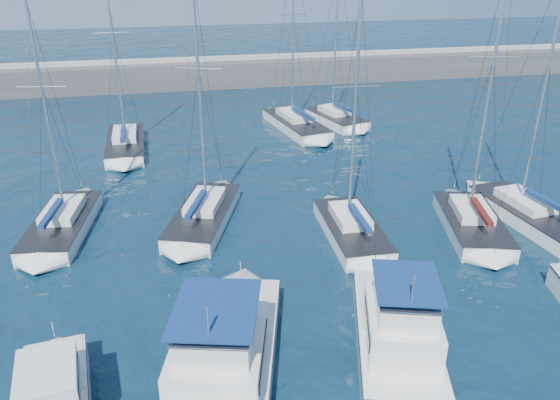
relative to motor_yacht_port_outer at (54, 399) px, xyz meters
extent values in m
plane|color=black|center=(12.56, 1.21, -0.94)|extent=(220.00, 220.00, 0.00)
cube|color=#424244|center=(12.56, 53.21, 0.06)|extent=(160.00, 6.00, 4.00)
cube|color=gray|center=(12.56, 53.21, 2.26)|extent=(160.00, 1.20, 0.50)
cube|color=#262628|center=(-0.03, 0.23, 0.21)|extent=(3.25, 6.15, 0.08)
cube|color=silver|center=(0.07, -0.47, 1.06)|extent=(2.39, 2.98, 1.60)
cube|color=black|center=(0.07, -0.47, 1.14)|extent=(2.35, 2.45, 0.45)
cube|color=silver|center=(6.38, 1.21, -0.54)|extent=(6.30, 10.86, 1.60)
cube|color=#262628|center=(6.38, 1.21, 0.21)|extent=(6.37, 10.88, 0.08)
cube|color=silver|center=(6.08, 0.00, 1.06)|extent=(4.38, 5.40, 1.60)
cube|color=black|center=(6.08, 0.00, 1.14)|extent=(4.22, 4.50, 0.45)
cube|color=silver|center=(6.03, -0.19, 2.31)|extent=(3.39, 3.86, 0.90)
cube|color=navy|center=(6.03, -0.19, 3.31)|extent=(3.83, 4.40, 0.08)
cube|color=silver|center=(13.77, 1.21, -0.54)|extent=(5.51, 9.12, 1.60)
cube|color=#262628|center=(13.77, 1.21, 0.21)|extent=(5.57, 9.14, 0.08)
cube|color=silver|center=(13.48, 0.21, 1.06)|extent=(3.77, 4.58, 1.60)
cube|color=black|center=(13.48, 0.21, 1.14)|extent=(3.60, 3.83, 0.45)
cube|color=silver|center=(13.42, 0.02, 2.31)|extent=(2.90, 3.28, 0.90)
cube|color=navy|center=(13.42, 0.02, 3.31)|extent=(3.28, 3.74, 0.08)
cube|color=silver|center=(-2.12, 15.33, -0.64)|extent=(4.02, 8.52, 1.30)
cube|color=#262628|center=(-2.12, 15.33, -0.01)|extent=(4.08, 8.53, 0.06)
cube|color=silver|center=(-2.05, 15.83, 0.31)|extent=(2.39, 3.81, 0.55)
cylinder|color=silver|center=(-2.02, 16.14, 6.64)|extent=(0.18, 0.18, 12.27)
cylinder|color=silver|center=(-2.28, 14.11, 0.86)|extent=(0.64, 4.08, 0.12)
cube|color=navy|center=(-2.29, 14.01, 1.01)|extent=(0.82, 3.71, 0.28)
cube|color=silver|center=(6.47, 14.88, -0.64)|extent=(5.56, 8.94, 1.30)
cube|color=#262628|center=(6.47, 14.88, -0.01)|extent=(5.62, 8.96, 0.06)
cube|color=silver|center=(6.64, 15.38, 0.31)|extent=(3.04, 4.12, 0.55)
cylinder|color=silver|center=(6.74, 15.68, 7.28)|extent=(0.18, 0.18, 13.55)
cylinder|color=silver|center=(6.06, 13.68, 0.86)|extent=(1.48, 4.02, 0.12)
cube|color=navy|center=(6.02, 13.59, 1.01)|extent=(1.56, 3.70, 0.28)
cube|color=silver|center=(15.05, 11.15, -0.64)|extent=(3.05, 7.58, 1.30)
cube|color=#262628|center=(15.05, 11.15, -0.01)|extent=(3.10, 7.58, 0.06)
cube|color=silver|center=(15.06, 11.62, 0.31)|extent=(1.95, 3.33, 0.55)
cylinder|color=silver|center=(15.06, 11.90, 6.81)|extent=(0.18, 0.18, 12.60)
cylinder|color=silver|center=(15.03, 10.02, 0.86)|extent=(0.19, 3.76, 0.12)
cube|color=navy|center=(15.03, 9.92, 1.01)|extent=(0.42, 3.39, 0.28)
cube|color=silver|center=(22.56, 10.53, -0.64)|extent=(4.84, 8.20, 1.30)
cube|color=#262628|center=(22.56, 10.53, -0.01)|extent=(4.90, 8.21, 0.06)
cube|color=silver|center=(22.67, 10.99, 0.31)|extent=(2.76, 3.74, 0.55)
cylinder|color=silver|center=(22.74, 11.27, 8.01)|extent=(0.18, 0.18, 15.01)
cylinder|color=silver|center=(22.28, 9.41, 0.86)|extent=(1.03, 3.76, 0.12)
cube|color=#4E130F|center=(22.26, 9.31, 1.01)|extent=(1.16, 3.44, 0.28)
cube|color=silver|center=(26.76, 10.98, -0.64)|extent=(4.02, 8.83, 1.30)
cube|color=#262628|center=(26.76, 10.98, -0.01)|extent=(4.08, 8.83, 0.06)
cube|color=silver|center=(26.70, 11.51, 0.31)|extent=(2.39, 3.94, 0.55)
cylinder|color=silver|center=(26.66, 11.82, 7.84)|extent=(0.18, 0.18, 14.67)
cylinder|color=silver|center=(26.92, 9.71, 0.86)|extent=(0.64, 4.24, 0.12)
cube|color=navy|center=(26.93, 9.61, 1.01)|extent=(0.82, 3.85, 0.28)
cube|color=silver|center=(0.86, 29.98, -0.64)|extent=(3.27, 9.22, 1.30)
cube|color=#262628|center=(0.86, 29.98, -0.01)|extent=(3.33, 9.22, 0.06)
cube|color=silver|center=(0.84, 30.55, 0.31)|extent=(2.07, 4.05, 0.55)
cylinder|color=silver|center=(0.83, 30.89, 7.35)|extent=(0.18, 0.18, 13.69)
cylinder|color=silver|center=(0.90, 28.61, 0.86)|extent=(0.26, 4.57, 0.12)
cube|color=navy|center=(0.90, 28.51, 1.01)|extent=(0.47, 4.12, 0.28)
cube|color=silver|center=(16.57, 32.78, -0.64)|extent=(4.99, 10.09, 1.30)
cube|color=#262628|center=(16.57, 32.78, -0.01)|extent=(5.05, 10.10, 0.06)
cube|color=silver|center=(16.45, 33.37, 0.31)|extent=(2.83, 4.55, 0.55)
cylinder|color=silver|center=(16.37, 33.73, 7.98)|extent=(0.18, 0.18, 14.95)
cylinder|color=silver|center=(16.86, 31.36, 0.86)|extent=(1.09, 4.76, 0.12)
cube|color=navy|center=(16.88, 31.26, 1.01)|extent=(1.22, 4.33, 0.28)
cube|color=silver|center=(20.87, 33.73, -0.64)|extent=(4.94, 7.73, 1.30)
cube|color=#262628|center=(20.87, 33.73, -0.01)|extent=(5.00, 7.75, 0.06)
cube|color=silver|center=(20.74, 34.16, 0.31)|extent=(2.77, 3.57, 0.55)
cylinder|color=silver|center=(20.66, 34.42, 7.28)|extent=(0.18, 0.18, 13.54)
cylinder|color=silver|center=(21.18, 32.70, 0.86)|extent=(1.15, 3.47, 0.12)
cube|color=navy|center=(21.21, 32.60, 1.01)|extent=(1.27, 3.19, 0.28)
camera|label=1|loc=(5.15, -16.31, 15.02)|focal=35.00mm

